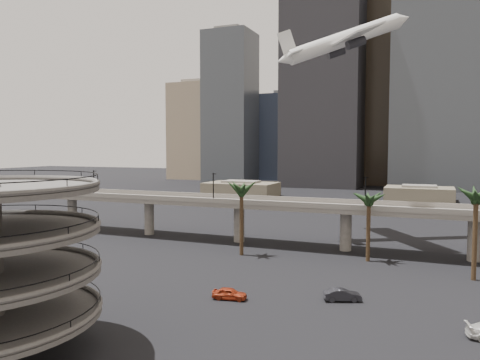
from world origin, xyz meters
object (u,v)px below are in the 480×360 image
at_px(car_b, 342,295).
at_px(overpass, 290,209).
at_px(airborne_jet, 344,40).
at_px(car_a, 230,294).

bearing_deg(car_b, overpass, 5.85).
xyz_separation_m(airborne_jet, car_a, (-5.64, -49.42, -42.14)).
distance_m(overpass, car_a, 35.50).
height_order(airborne_jet, car_b, airborne_jet).
distance_m(overpass, car_b, 34.38).
bearing_deg(car_b, airborne_jet, -11.53).
xyz_separation_m(overpass, airborne_jet, (7.62, 14.59, 35.57)).
height_order(airborne_jet, car_a, airborne_jet).
relative_size(overpass, airborne_jet, 4.63).
distance_m(car_a, car_b, 14.50).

